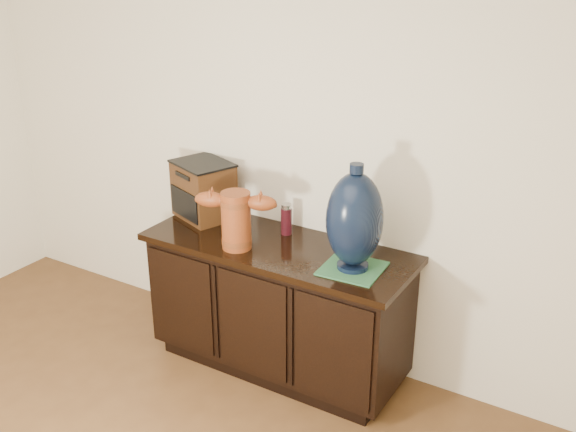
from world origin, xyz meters
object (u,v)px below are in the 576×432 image
Objects in this scene: sideboard at (278,306)px; spray_can at (286,219)px; tv_radio at (204,190)px; terracotta_vessel at (236,217)px; lamp_base at (355,220)px.

sideboard is 8.40× the size of spray_can.
spray_can is (0.53, 0.04, -0.08)m from tv_radio.
terracotta_vessel is 2.46× the size of spray_can.
tv_radio reaches higher than terracotta_vessel.
sideboard is at bearing 173.97° from lamp_base.
lamp_base reaches higher than tv_radio.
tv_radio reaches higher than spray_can.
sideboard is at bearing 18.98° from terracotta_vessel.
terracotta_vessel is (-0.17, -0.14, 0.54)m from sideboard.
spray_can is at bearing 24.80° from tv_radio.
sideboard is 0.78m from lamp_base.
sideboard is 2.75× the size of lamp_base.
terracotta_vessel is 1.07× the size of tv_radio.
tv_radio is at bearing 171.25° from lamp_base.
terracotta_vessel is at bearing -10.93° from tv_radio.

